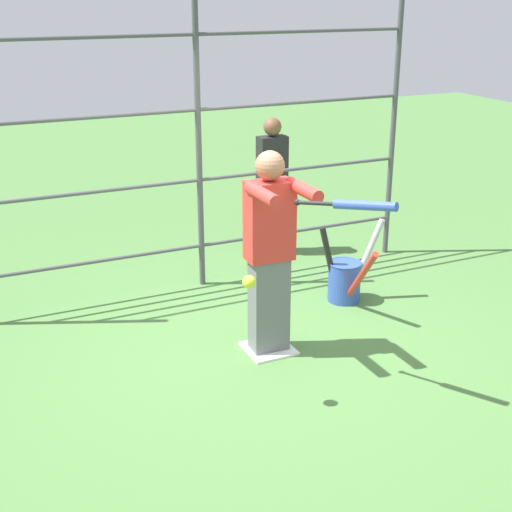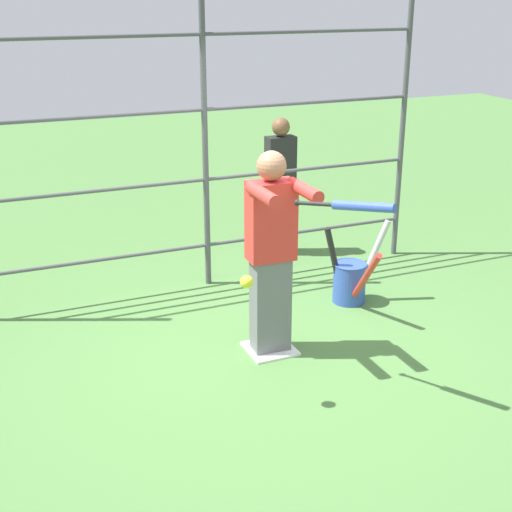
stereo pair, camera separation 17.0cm
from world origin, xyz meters
The scene contains 8 objects.
ground_plane centered at (0.00, 0.00, 0.00)m, with size 24.00×24.00×0.00m, color #4C7A3D.
home_plate centered at (0.00, 0.00, 0.01)m, with size 0.40×0.40×0.02m.
fence_backstop centered at (0.00, -1.60, 1.47)m, with size 4.64×0.06×2.94m.
batter centered at (0.00, 0.02, 0.94)m, with size 0.45×0.59×1.74m.
baseball_bat_swinging centered at (-0.23, 0.89, 1.51)m, with size 0.43×0.74×0.17m.
softball_in_flight centered at (0.51, 0.72, 1.00)m, with size 0.10×0.10×0.10m.
bat_bucket centered at (-1.13, -0.60, 0.24)m, with size 0.66×0.82×0.83m.
bystander_behind_fence centered at (-1.08, -2.16, 0.82)m, with size 0.33×0.20×1.58m.
Camera 2 is at (2.23, 4.97, 2.93)m, focal length 50.00 mm.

